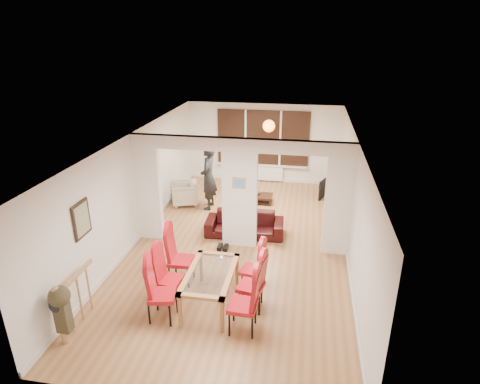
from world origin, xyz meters
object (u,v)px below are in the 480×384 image
(dining_table, at_px, (211,289))
(dining_chair_lc, at_px, (181,257))
(dining_chair_la, at_px, (162,291))
(television, at_px, (323,186))
(coffee_table, at_px, (255,198))
(armchair, at_px, (185,193))
(bowl, at_px, (257,194))
(bottle, at_px, (254,190))
(dining_chair_lb, at_px, (169,276))
(dining_chair_rc, at_px, (252,267))
(sofa, at_px, (245,224))
(dining_chair_ra, at_px, (243,301))
(person, at_px, (208,177))
(dining_chair_rb, at_px, (251,283))

(dining_table, distance_m, dining_chair_lc, 1.00)
(dining_chair_la, relative_size, television, 1.08)
(dining_chair_la, distance_m, coffee_table, 5.52)
(coffee_table, bearing_deg, dining_chair_la, -99.15)
(armchair, relative_size, bowl, 3.78)
(armchair, distance_m, bottle, 2.05)
(dining_chair_la, distance_m, dining_chair_lb, 0.49)
(coffee_table, bearing_deg, bowl, 27.02)
(dining_chair_rc, distance_m, armchair, 4.60)
(dining_table, relative_size, dining_chair_la, 1.30)
(dining_chair_lc, height_order, bowl, dining_chair_lc)
(dining_table, height_order, dining_chair_lb, dining_chair_lb)
(armchair, bearing_deg, dining_chair_lb, -5.24)
(bottle, bearing_deg, coffee_table, -12.36)
(bottle, bearing_deg, sofa, -88.74)
(dining_chair_lc, relative_size, dining_chair_ra, 1.00)
(dining_chair_la, bearing_deg, sofa, 63.03)
(dining_table, distance_m, bowl, 4.95)
(dining_chair_la, xyz_separation_m, person, (-0.36, 4.80, 0.37))
(dining_table, relative_size, dining_chair_rb, 1.35)
(dining_chair_lb, bearing_deg, person, 100.09)
(dining_table, height_order, coffee_table, dining_table)
(person, relative_size, coffee_table, 1.79)
(bottle, bearing_deg, television, 24.92)
(bottle, height_order, bowl, bottle)
(dining_chair_la, relative_size, dining_chair_ra, 0.98)
(dining_chair_lc, bearing_deg, dining_chair_rb, -23.94)
(dining_chair_rc, distance_m, sofa, 2.32)
(dining_chair_lc, height_order, person, person)
(dining_chair_rc, bearing_deg, dining_chair_lb, -146.18)
(dining_table, distance_m, person, 4.46)
(dining_chair_lc, relative_size, dining_chair_rc, 1.14)
(dining_chair_lb, bearing_deg, dining_chair_lc, 94.20)
(dining_table, height_order, bottle, dining_table)
(sofa, distance_m, bowl, 2.09)
(coffee_table, distance_m, bowl, 0.16)
(dining_chair_lc, distance_m, person, 3.71)
(dining_chair_lb, bearing_deg, dining_chair_rc, 29.19)
(coffee_table, height_order, bowl, bowl)
(armchair, xyz_separation_m, bowl, (2.06, 0.51, -0.07))
(dining_chair_la, bearing_deg, television, 53.84)
(dining_chair_la, height_order, television, dining_chair_la)
(bottle, bearing_deg, dining_chair_ra, -84.10)
(dining_chair_rb, relative_size, sofa, 0.57)
(dining_chair_ra, relative_size, television, 1.11)
(person, bearing_deg, bowl, 116.71)
(armchair, bearing_deg, dining_chair_la, -6.19)
(dining_chair_la, bearing_deg, armchair, 90.96)
(person, xyz_separation_m, coffee_table, (1.23, 0.63, -0.82))
(armchair, bearing_deg, bottle, 84.53)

